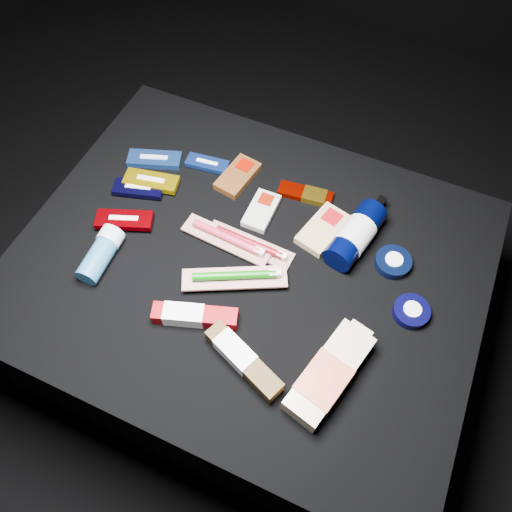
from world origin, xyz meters
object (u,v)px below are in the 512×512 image
at_px(lotion_bottle, 356,235).
at_px(bodywash_bottle, 328,375).
at_px(toothpaste_carton_red, 191,316).
at_px(deodorant_stick, 101,254).

xyz_separation_m(lotion_bottle, bodywash_bottle, (0.05, -0.31, -0.01)).
relative_size(lotion_bottle, toothpaste_carton_red, 1.24).
bearing_deg(lotion_bottle, bodywash_bottle, -68.66).
relative_size(lotion_bottle, bodywash_bottle, 0.95).
bearing_deg(toothpaste_carton_red, bodywash_bottle, -19.79).
distance_m(lotion_bottle, toothpaste_carton_red, 0.38).
relative_size(bodywash_bottle, deodorant_stick, 1.75).
height_order(bodywash_bottle, toothpaste_carton_red, bodywash_bottle).
distance_m(bodywash_bottle, toothpaste_carton_red, 0.29).
height_order(lotion_bottle, toothpaste_carton_red, lotion_bottle).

